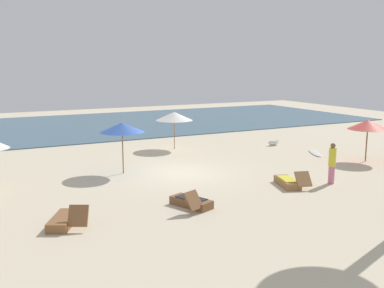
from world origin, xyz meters
name	(u,v)px	position (x,y,z in m)	size (l,w,h in m)	color
ground_plane	(177,173)	(0.00, 0.00, 0.00)	(60.00, 60.00, 0.00)	beige
ocean_water	(85,126)	(0.00, 17.00, 0.03)	(48.00, 16.00, 0.06)	#3D6075
umbrella_0	(174,116)	(2.29, 5.25, 1.88)	(2.09, 2.09, 2.12)	olive
umbrella_1	(368,125)	(9.39, -2.13, 1.84)	(1.93, 1.93, 2.08)	brown
umbrella_3	(122,128)	(-2.16, 1.04, 2.05)	(1.95, 1.95, 2.27)	olive
lounger_0	(191,202)	(-1.61, -4.52, 0.18)	(1.16, 1.76, 0.72)	brown
lounger_1	(65,220)	(-5.79, -4.34, 0.17)	(1.28, 1.73, 0.73)	brown
lounger_3	(289,182)	(3.00, -4.00, 0.18)	(1.07, 1.80, 0.68)	olive
person_0	(332,163)	(4.80, -4.45, 0.85)	(0.33, 0.33, 1.67)	#D17299
dog	(274,143)	(7.98, 3.43, 0.18)	(0.75, 0.36, 0.35)	silver
surfboard	(315,153)	(8.53, 0.51, 0.04)	(1.41, 2.04, 0.07)	silver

